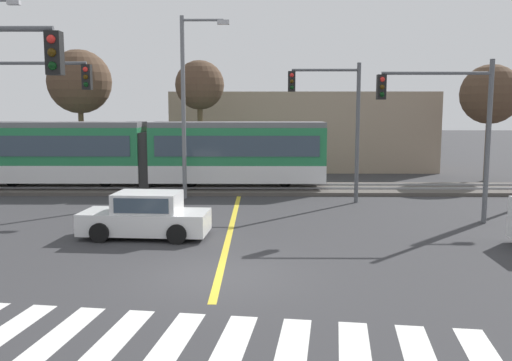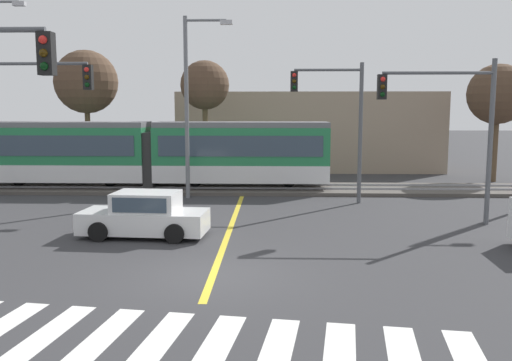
% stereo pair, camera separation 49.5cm
% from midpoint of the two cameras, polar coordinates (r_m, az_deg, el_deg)
% --- Properties ---
extents(ground_plane, '(200.00, 200.00, 0.00)m').
position_cam_midpoint_polar(ground_plane, '(14.18, -3.56, -9.95)').
color(ground_plane, '#333335').
extents(track_bed, '(120.00, 4.00, 0.18)m').
position_cam_midpoint_polar(track_bed, '(28.65, -0.75, -0.87)').
color(track_bed, '#4C4742').
rests_on(track_bed, ground).
extents(rail_near, '(120.00, 0.08, 0.10)m').
position_cam_midpoint_polar(rail_near, '(27.92, -0.82, -0.80)').
color(rail_near, '#939399').
rests_on(rail_near, track_bed).
extents(rail_far, '(120.00, 0.08, 0.10)m').
position_cam_midpoint_polar(rail_far, '(29.34, -0.69, -0.39)').
color(rail_far, '#939399').
rests_on(rail_far, track_bed).
extents(light_rail_tram, '(18.50, 2.64, 3.43)m').
position_cam_midpoint_polar(light_rail_tram, '(29.06, -10.41, 3.01)').
color(light_rail_tram, silver).
rests_on(light_rail_tram, track_bed).
extents(crosswalk_stripe_2, '(0.94, 2.85, 0.01)m').
position_cam_midpoint_polar(crosswalk_stripe_2, '(11.38, -19.72, -14.83)').
color(crosswalk_stripe_2, silver).
rests_on(crosswalk_stripe_2, ground).
extents(crosswalk_stripe_3, '(0.94, 2.85, 0.01)m').
position_cam_midpoint_polar(crosswalk_stripe_3, '(10.91, -14.49, -15.62)').
color(crosswalk_stripe_3, silver).
rests_on(crosswalk_stripe_3, ground).
extents(crosswalk_stripe_4, '(0.94, 2.85, 0.01)m').
position_cam_midpoint_polar(crosswalk_stripe_4, '(10.53, -8.79, -16.34)').
color(crosswalk_stripe_4, silver).
rests_on(crosswalk_stripe_4, ground).
extents(crosswalk_stripe_5, '(0.94, 2.85, 0.01)m').
position_cam_midpoint_polar(crosswalk_stripe_5, '(10.26, -2.69, -16.93)').
color(crosswalk_stripe_5, silver).
rests_on(crosswalk_stripe_5, ground).
extents(crosswalk_stripe_6, '(0.94, 2.85, 0.01)m').
position_cam_midpoint_polar(crosswalk_stripe_6, '(10.10, 3.71, -17.35)').
color(crosswalk_stripe_6, silver).
rests_on(crosswalk_stripe_6, ground).
extents(crosswalk_stripe_7, '(0.94, 2.85, 0.01)m').
position_cam_midpoint_polar(crosswalk_stripe_7, '(10.06, 10.26, -17.57)').
color(crosswalk_stripe_7, silver).
rests_on(crosswalk_stripe_7, ground).
extents(crosswalk_stripe_8, '(0.94, 2.85, 0.01)m').
position_cam_midpoint_polar(crosswalk_stripe_8, '(10.13, 16.80, -17.57)').
color(crosswalk_stripe_8, silver).
rests_on(crosswalk_stripe_8, ground).
extents(lane_centre_line, '(0.20, 14.93, 0.01)m').
position_cam_midpoint_polar(lane_centre_line, '(19.37, -2.05, -5.18)').
color(lane_centre_line, gold).
rests_on(lane_centre_line, ground).
extents(sedan_crossing, '(4.31, 2.14, 1.52)m').
position_cam_midpoint_polar(sedan_crossing, '(18.53, -10.91, -3.69)').
color(sedan_crossing, silver).
rests_on(sedan_crossing, ground).
extents(traffic_light_mid_left, '(4.25, 0.38, 6.35)m').
position_cam_midpoint_polar(traffic_light_mid_left, '(21.93, -22.98, 6.82)').
color(traffic_light_mid_left, '#515459').
rests_on(traffic_light_mid_left, ground).
extents(traffic_light_far_right, '(3.25, 0.38, 6.32)m').
position_cam_midpoint_polar(traffic_light_far_right, '(24.76, 9.16, 7.22)').
color(traffic_light_far_right, '#515459').
rests_on(traffic_light_far_right, ground).
extents(traffic_light_mid_right, '(4.25, 0.38, 6.07)m').
position_cam_midpoint_polar(traffic_light_mid_right, '(21.17, 20.55, 6.37)').
color(traffic_light_mid_right, '#515459').
rests_on(traffic_light_mid_right, ground).
extents(street_lamp_centre, '(2.30, 0.28, 8.56)m').
position_cam_midpoint_polar(street_lamp_centre, '(26.01, -6.32, 8.81)').
color(street_lamp_centre, slate).
rests_on(street_lamp_centre, ground).
extents(bare_tree_west, '(3.80, 3.80, 7.81)m').
position_cam_midpoint_polar(bare_tree_west, '(34.68, -17.06, 9.85)').
color(bare_tree_west, brown).
rests_on(bare_tree_west, ground).
extents(bare_tree_east, '(2.87, 2.87, 7.11)m').
position_cam_midpoint_polar(bare_tree_east, '(32.34, -4.97, 9.86)').
color(bare_tree_east, brown).
rests_on(bare_tree_east, ground).
extents(bare_tree_far_east, '(3.49, 3.49, 6.89)m').
position_cam_midpoint_polar(bare_tree_far_east, '(34.97, 24.49, 8.23)').
color(bare_tree_far_east, brown).
rests_on(bare_tree_far_east, ground).
extents(building_backdrop_far, '(18.06, 6.00, 5.43)m').
position_cam_midpoint_polar(building_backdrop_far, '(39.07, 5.87, 5.18)').
color(building_backdrop_far, gray).
rests_on(building_backdrop_far, ground).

